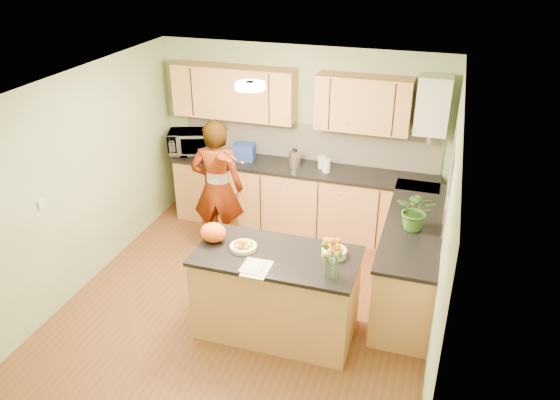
% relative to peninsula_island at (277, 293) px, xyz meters
% --- Properties ---
extents(floor, '(4.50, 4.50, 0.00)m').
position_rel_peninsula_island_xyz_m(floor, '(-0.44, 0.25, -0.47)').
color(floor, brown).
rests_on(floor, ground).
extents(ceiling, '(4.00, 4.50, 0.02)m').
position_rel_peninsula_island_xyz_m(ceiling, '(-0.44, 0.25, 2.03)').
color(ceiling, silver).
rests_on(ceiling, wall_back).
extents(wall_back, '(4.00, 0.02, 2.50)m').
position_rel_peninsula_island_xyz_m(wall_back, '(-0.44, 2.50, 0.78)').
color(wall_back, gray).
rests_on(wall_back, floor).
extents(wall_front, '(4.00, 0.02, 2.50)m').
position_rel_peninsula_island_xyz_m(wall_front, '(-0.44, -2.00, 0.78)').
color(wall_front, gray).
rests_on(wall_front, floor).
extents(wall_left, '(0.02, 4.50, 2.50)m').
position_rel_peninsula_island_xyz_m(wall_left, '(-2.44, 0.25, 0.78)').
color(wall_left, gray).
rests_on(wall_left, floor).
extents(wall_right, '(0.02, 4.50, 2.50)m').
position_rel_peninsula_island_xyz_m(wall_right, '(1.56, 0.25, 0.78)').
color(wall_right, gray).
rests_on(wall_right, floor).
extents(back_counter, '(3.64, 0.62, 0.94)m').
position_rel_peninsula_island_xyz_m(back_counter, '(-0.34, 2.20, -0.00)').
color(back_counter, '#B28447').
rests_on(back_counter, floor).
extents(right_counter, '(0.62, 2.24, 0.94)m').
position_rel_peninsula_island_xyz_m(right_counter, '(1.26, 1.10, 0.00)').
color(right_counter, '#B28447').
rests_on(right_counter, floor).
extents(splashback, '(3.60, 0.02, 0.52)m').
position_rel_peninsula_island_xyz_m(splashback, '(-0.34, 2.49, 0.73)').
color(splashback, silver).
rests_on(splashback, back_counter).
extents(upper_cabinets, '(3.20, 0.34, 0.70)m').
position_rel_peninsula_island_xyz_m(upper_cabinets, '(-0.62, 2.33, 1.38)').
color(upper_cabinets, '#B28447').
rests_on(upper_cabinets, wall_back).
extents(boiler, '(0.40, 0.30, 0.86)m').
position_rel_peninsula_island_xyz_m(boiler, '(1.26, 2.34, 1.43)').
color(boiler, silver).
rests_on(boiler, wall_back).
extents(window_right, '(0.01, 1.30, 1.05)m').
position_rel_peninsula_island_xyz_m(window_right, '(1.55, 0.85, 1.08)').
color(window_right, silver).
rests_on(window_right, wall_right).
extents(light_switch, '(0.02, 0.09, 0.09)m').
position_rel_peninsula_island_xyz_m(light_switch, '(-2.43, -0.35, 0.83)').
color(light_switch, silver).
rests_on(light_switch, wall_left).
extents(ceiling_lamp, '(0.30, 0.30, 0.07)m').
position_rel_peninsula_island_xyz_m(ceiling_lamp, '(-0.44, 0.55, 1.99)').
color(ceiling_lamp, '#FFEABF').
rests_on(ceiling_lamp, ceiling).
extents(peninsula_island, '(1.64, 0.84, 0.94)m').
position_rel_peninsula_island_xyz_m(peninsula_island, '(0.00, 0.00, 0.00)').
color(peninsula_island, '#B28447').
rests_on(peninsula_island, floor).
extents(fruit_dish, '(0.27, 0.27, 0.10)m').
position_rel_peninsula_island_xyz_m(fruit_dish, '(-0.35, -0.00, 0.51)').
color(fruit_dish, beige).
rests_on(fruit_dish, peninsula_island).
extents(orange_bowl, '(0.25, 0.25, 0.14)m').
position_rel_peninsula_island_xyz_m(orange_bowl, '(0.55, 0.15, 0.53)').
color(orange_bowl, beige).
rests_on(orange_bowl, peninsula_island).
extents(flower_vase, '(0.26, 0.26, 0.49)m').
position_rel_peninsula_island_xyz_m(flower_vase, '(0.60, -0.18, 0.79)').
color(flower_vase, silver).
rests_on(flower_vase, peninsula_island).
extents(orange_bag, '(0.32, 0.29, 0.20)m').
position_rel_peninsula_island_xyz_m(orange_bag, '(-0.70, 0.05, 0.57)').
color(orange_bag, '#FC5F14').
rests_on(orange_bag, peninsula_island).
extents(papers, '(0.24, 0.33, 0.01)m').
position_rel_peninsula_island_xyz_m(papers, '(-0.10, -0.30, 0.47)').
color(papers, silver).
rests_on(papers, peninsula_island).
extents(violinist, '(0.72, 0.53, 1.81)m').
position_rel_peninsula_island_xyz_m(violinist, '(-1.19, 1.30, 0.43)').
color(violinist, '#DD9F87').
rests_on(violinist, floor).
extents(violin, '(0.58, 0.50, 0.14)m').
position_rel_peninsula_island_xyz_m(violin, '(-0.99, 1.08, 0.98)').
color(violin, '#551005').
rests_on(violin, violinist).
extents(microwave, '(0.69, 0.58, 0.33)m').
position_rel_peninsula_island_xyz_m(microwave, '(-1.99, 2.21, 0.63)').
color(microwave, silver).
rests_on(microwave, back_counter).
extents(blue_box, '(0.31, 0.24, 0.23)m').
position_rel_peninsula_island_xyz_m(blue_box, '(-1.18, 2.21, 0.58)').
color(blue_box, '#203C95').
rests_on(blue_box, back_counter).
extents(kettle, '(0.16, 0.16, 0.30)m').
position_rel_peninsula_island_xyz_m(kettle, '(-0.45, 2.19, 0.59)').
color(kettle, silver).
rests_on(kettle, back_counter).
extents(jar_cream, '(0.11, 0.11, 0.16)m').
position_rel_peninsula_island_xyz_m(jar_cream, '(-0.08, 2.25, 0.55)').
color(jar_cream, beige).
rests_on(jar_cream, back_counter).
extents(jar_white, '(0.14, 0.14, 0.17)m').
position_rel_peninsula_island_xyz_m(jar_white, '(0.01, 2.14, 0.55)').
color(jar_white, silver).
rests_on(jar_white, back_counter).
extents(potted_plant, '(0.44, 0.39, 0.45)m').
position_rel_peninsula_island_xyz_m(potted_plant, '(1.26, 0.93, 0.69)').
color(potted_plant, '#356822').
rests_on(potted_plant, right_counter).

